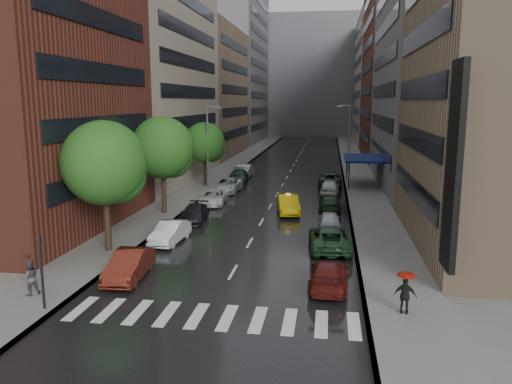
# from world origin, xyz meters

# --- Properties ---
(ground) EXTENTS (220.00, 220.00, 0.00)m
(ground) POSITION_xyz_m (0.00, 0.00, 0.00)
(ground) COLOR gray
(ground) RESTS_ON ground
(road) EXTENTS (14.00, 140.00, 0.01)m
(road) POSITION_xyz_m (0.00, 50.00, 0.01)
(road) COLOR black
(road) RESTS_ON ground
(sidewalk_left) EXTENTS (4.00, 140.00, 0.15)m
(sidewalk_left) POSITION_xyz_m (-9.00, 50.00, 0.07)
(sidewalk_left) COLOR gray
(sidewalk_left) RESTS_ON ground
(sidewalk_right) EXTENTS (4.00, 140.00, 0.15)m
(sidewalk_right) POSITION_xyz_m (9.00, 50.00, 0.07)
(sidewalk_right) COLOR gray
(sidewalk_right) RESTS_ON ground
(crosswalk) EXTENTS (13.15, 2.80, 0.01)m
(crosswalk) POSITION_xyz_m (0.20, -2.00, 0.01)
(crosswalk) COLOR silver
(crosswalk) RESTS_ON ground
(buildings_left) EXTENTS (8.00, 108.00, 38.00)m
(buildings_left) POSITION_xyz_m (-15.00, 58.79, 15.99)
(buildings_left) COLOR maroon
(buildings_left) RESTS_ON ground
(buildings_right) EXTENTS (8.05, 109.10, 36.00)m
(buildings_right) POSITION_xyz_m (15.00, 56.70, 15.03)
(buildings_right) COLOR #937A5B
(buildings_right) RESTS_ON ground
(building_far) EXTENTS (40.00, 14.00, 32.00)m
(building_far) POSITION_xyz_m (0.00, 118.00, 16.00)
(building_far) COLOR slate
(building_far) RESTS_ON ground
(tree_near) EXTENTS (5.29, 5.29, 8.43)m
(tree_near) POSITION_xyz_m (-8.60, 6.53, 5.77)
(tree_near) COLOR #382619
(tree_near) RESTS_ON ground
(tree_mid) EXTENTS (5.23, 5.23, 8.33)m
(tree_mid) POSITION_xyz_m (-8.60, 17.54, 5.70)
(tree_mid) COLOR #382619
(tree_mid) RESTS_ON ground
(tree_far) EXTENTS (4.56, 4.56, 7.26)m
(tree_far) POSITION_xyz_m (-8.60, 31.82, 4.96)
(tree_far) COLOR #382619
(tree_far) RESTS_ON ground
(taxi) EXTENTS (2.49, 5.07, 1.60)m
(taxi) POSITION_xyz_m (1.85, 19.42, 0.80)
(taxi) COLOR yellow
(taxi) RESTS_ON ground
(parked_cars_left) EXTENTS (2.71, 42.01, 1.59)m
(parked_cars_left) POSITION_xyz_m (-5.40, 23.32, 0.74)
(parked_cars_left) COLOR #5C1C12
(parked_cars_left) RESTS_ON ground
(parked_cars_right) EXTENTS (2.95, 37.22, 1.59)m
(parked_cars_right) POSITION_xyz_m (5.40, 19.23, 0.75)
(parked_cars_right) COLOR #581411
(parked_cars_right) RESTS_ON ground
(ped_black_umbrella) EXTENTS (1.10, 1.10, 2.09)m
(ped_black_umbrella) POSITION_xyz_m (-9.16, -1.12, 1.38)
(ped_black_umbrella) COLOR #434448
(ped_black_umbrella) RESTS_ON sidewalk_left
(ped_red_umbrella) EXTENTS (1.06, 0.82, 2.01)m
(ped_red_umbrella) POSITION_xyz_m (8.78, -0.71, 1.33)
(ped_red_umbrella) COLOR black
(ped_red_umbrella) RESTS_ON sidewalk_right
(traffic_light) EXTENTS (0.18, 0.15, 3.45)m
(traffic_light) POSITION_xyz_m (-7.60, -2.54, 2.23)
(traffic_light) COLOR black
(traffic_light) RESTS_ON sidewalk_left
(street_lamp_left) EXTENTS (1.74, 0.22, 9.00)m
(street_lamp_left) POSITION_xyz_m (-7.72, 30.00, 4.89)
(street_lamp_left) COLOR gray
(street_lamp_left) RESTS_ON sidewalk_left
(street_lamp_right) EXTENTS (1.74, 0.22, 9.00)m
(street_lamp_right) POSITION_xyz_m (7.72, 45.00, 4.89)
(street_lamp_right) COLOR gray
(street_lamp_right) RESTS_ON sidewalk_right
(awning) EXTENTS (4.00, 8.00, 3.12)m
(awning) POSITION_xyz_m (8.98, 35.00, 3.13)
(awning) COLOR navy
(awning) RESTS_ON sidewalk_right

